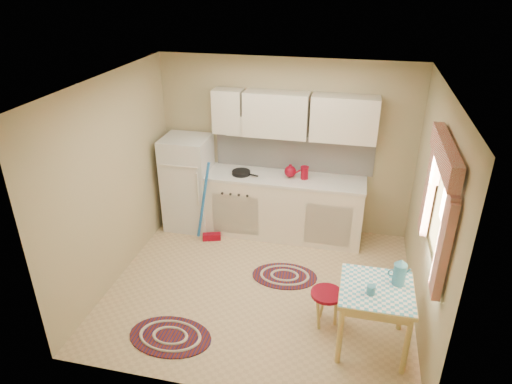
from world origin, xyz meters
TOP-DOWN VIEW (x-y plane):
  - room_shell at (0.16, 0.24)m, footprint 3.64×3.60m
  - fridge at (-1.37, 1.25)m, footprint 0.65×0.60m
  - broom at (-0.92, 0.90)m, footprint 0.30×0.20m
  - base_cabinets at (0.04, 1.30)m, footprint 2.25×0.60m
  - countertop at (0.04, 1.30)m, footprint 2.27×0.62m
  - frying_pan at (-0.56, 1.25)m, footprint 0.32×0.32m
  - red_kettle at (0.13, 1.30)m, footprint 0.20×0.18m
  - red_canister at (0.33, 1.30)m, footprint 0.13×0.13m
  - table at (1.31, -0.69)m, footprint 0.72×0.72m
  - stool at (0.83, -0.47)m, footprint 0.44×0.44m
  - coffee_pot at (1.51, -0.57)m, footprint 0.16×0.14m
  - mug at (1.25, -0.79)m, footprint 0.10×0.10m
  - rug_center at (0.25, 0.27)m, footprint 0.87×0.62m
  - rug_left at (-0.76, -1.06)m, footprint 0.91×0.61m

SIDE VIEW (x-z plane):
  - rug_center at x=0.25m, z-range 0.00..0.02m
  - rug_left at x=-0.76m, z-range 0.00..0.02m
  - stool at x=0.83m, z-range 0.00..0.42m
  - table at x=1.31m, z-range 0.00..0.72m
  - base_cabinets at x=0.04m, z-range 0.00..0.88m
  - broom at x=-0.92m, z-range 0.00..1.20m
  - fridge at x=-1.37m, z-range 0.00..1.40m
  - mug at x=1.25m, z-range 0.72..0.82m
  - coffee_pot at x=1.51m, z-range 0.72..1.03m
  - countertop at x=0.04m, z-range 0.88..0.92m
  - frying_pan at x=-0.56m, z-range 0.92..0.97m
  - red_canister at x=0.33m, z-range 0.92..1.08m
  - red_kettle at x=0.13m, z-range 0.92..1.10m
  - room_shell at x=0.16m, z-range 0.34..2.86m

